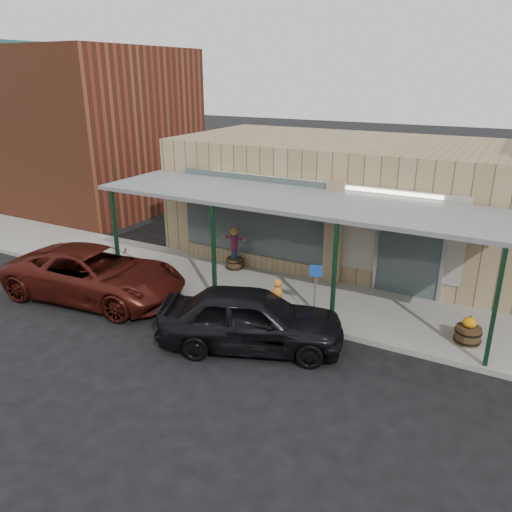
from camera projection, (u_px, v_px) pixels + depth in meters
The scene contains 10 objects.
ground at pixel (229, 353), 12.09m from camera, with size 120.00×120.00×0.00m, color black.
sidewalk at pixel (292, 296), 15.03m from camera, with size 40.00×3.20×0.15m, color gray.
storefront at pixel (346, 199), 18.09m from camera, with size 12.00×6.25×4.20m.
awning at pixel (294, 201), 13.98m from camera, with size 12.00×3.00×3.04m.
block_buildings_near at pixel (413, 153), 17.46m from camera, with size 61.00×8.00×8.00m.
barrel_scarecrow at pixel (235, 255), 16.77m from camera, with size 0.85×0.73×1.46m.
barrel_pumpkin at pixel (468, 333), 12.22m from camera, with size 0.72×0.72×0.73m.
handicap_sign at pixel (315, 285), 13.13m from camera, with size 0.31×0.12×1.56m.
parked_sedan at pixel (251, 319), 12.15m from camera, with size 4.86×3.32×1.56m.
car_maroon at pixel (95, 274), 14.86m from camera, with size 2.53×5.48×1.52m, color #47140E.
Camera 1 is at (5.61, -8.93, 6.40)m, focal length 35.00 mm.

